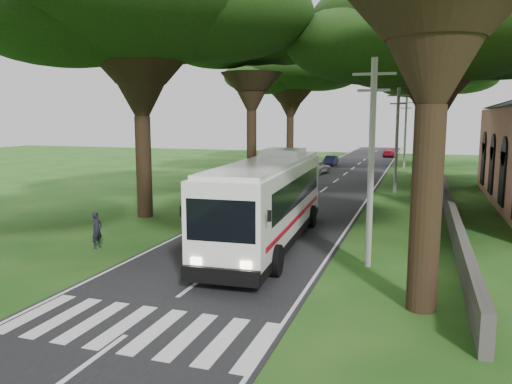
% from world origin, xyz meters
% --- Properties ---
extents(ground, '(140.00, 140.00, 0.00)m').
position_xyz_m(ground, '(0.00, 0.00, 0.00)').
color(ground, '#154513').
rests_on(ground, ground).
extents(road, '(8.00, 120.00, 0.04)m').
position_xyz_m(road, '(0.00, 25.00, 0.01)').
color(road, black).
rests_on(road, ground).
extents(crosswalk, '(8.00, 3.00, 0.01)m').
position_xyz_m(crosswalk, '(0.00, -2.00, 0.00)').
color(crosswalk, silver).
rests_on(crosswalk, ground).
extents(property_wall, '(0.35, 50.00, 1.20)m').
position_xyz_m(property_wall, '(9.00, 24.00, 0.60)').
color(property_wall, '#383533').
rests_on(property_wall, ground).
extents(pole_near, '(1.60, 0.24, 8.00)m').
position_xyz_m(pole_near, '(5.50, 6.00, 4.18)').
color(pole_near, gray).
rests_on(pole_near, ground).
extents(pole_mid, '(1.60, 0.24, 8.00)m').
position_xyz_m(pole_mid, '(5.50, 26.00, 4.18)').
color(pole_mid, gray).
rests_on(pole_mid, ground).
extents(pole_far, '(1.60, 0.24, 8.00)m').
position_xyz_m(pole_far, '(5.50, 46.00, 4.18)').
color(pole_far, gray).
rests_on(pole_far, ground).
extents(tree_l_mida, '(15.90, 15.90, 15.38)m').
position_xyz_m(tree_l_mida, '(-8.00, 12.00, 11.92)').
color(tree_l_mida, black).
rests_on(tree_l_mida, ground).
extents(tree_l_midb, '(12.73, 12.73, 15.77)m').
position_xyz_m(tree_l_midb, '(-7.50, 30.00, 12.83)').
color(tree_l_midb, black).
rests_on(tree_l_midb, ground).
extents(tree_l_far, '(14.27, 14.27, 14.86)m').
position_xyz_m(tree_l_far, '(-8.50, 48.00, 11.70)').
color(tree_l_far, black).
rests_on(tree_l_far, ground).
extents(tree_r_mida, '(16.25, 16.25, 14.69)m').
position_xyz_m(tree_r_mida, '(8.00, 20.00, 11.17)').
color(tree_r_mida, black).
rests_on(tree_r_mida, ground).
extents(tree_r_midb, '(14.71, 14.71, 14.81)m').
position_xyz_m(tree_r_midb, '(7.50, 38.00, 11.58)').
color(tree_r_midb, black).
rests_on(tree_r_midb, ground).
extents(tree_r_far, '(13.25, 13.25, 14.21)m').
position_xyz_m(tree_r_far, '(8.50, 56.00, 11.24)').
color(tree_r_far, black).
rests_on(tree_r_far, ground).
extents(coach_bus, '(3.63, 13.24, 3.87)m').
position_xyz_m(coach_bus, '(0.80, 7.99, 2.08)').
color(coach_bus, white).
rests_on(coach_bus, ground).
extents(distant_car_a, '(2.49, 4.42, 1.42)m').
position_xyz_m(distant_car_a, '(-2.80, 37.04, 0.74)').
color(distant_car_a, silver).
rests_on(distant_car_a, road).
extents(distant_car_b, '(1.32, 3.58, 1.17)m').
position_xyz_m(distant_car_b, '(-3.00, 46.38, 0.62)').
color(distant_car_b, '#232351').
rests_on(distant_car_b, road).
extents(distant_car_c, '(1.91, 4.39, 1.26)m').
position_xyz_m(distant_car_c, '(2.97, 62.09, 0.66)').
color(distant_car_c, maroon).
rests_on(distant_car_c, road).
extents(pedestrian, '(0.44, 0.63, 1.63)m').
position_xyz_m(pedestrian, '(-6.30, 5.03, 0.82)').
color(pedestrian, black).
rests_on(pedestrian, ground).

